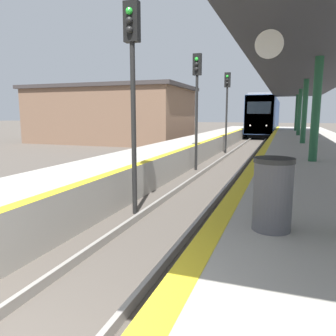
% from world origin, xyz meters
% --- Properties ---
extents(train, '(2.74, 23.94, 4.56)m').
position_xyz_m(train, '(0.00, 42.91, 2.32)').
color(train, black).
rests_on(train, ground).
extents(signal_near, '(0.36, 0.31, 5.05)m').
position_xyz_m(signal_near, '(-1.01, 5.77, 3.50)').
color(signal_near, black).
rests_on(signal_near, ground).
extents(signal_mid, '(0.36, 0.31, 5.05)m').
position_xyz_m(signal_mid, '(-1.25, 12.66, 3.50)').
color(signal_mid, black).
rests_on(signal_mid, ground).
extents(signal_far, '(0.36, 0.31, 5.05)m').
position_xyz_m(signal_far, '(-1.11, 19.56, 3.50)').
color(signal_far, black).
rests_on(signal_far, ground).
extents(station_canopy, '(4.20, 34.48, 3.41)m').
position_xyz_m(station_canopy, '(3.33, 16.66, 4.26)').
color(station_canopy, '#1E5133').
rests_on(station_canopy, platform_right).
extents(trash_bin, '(0.51, 0.51, 0.94)m').
position_xyz_m(trash_bin, '(2.36, 2.79, 1.49)').
color(trash_bin, '#4C4C51').
rests_on(trash_bin, platform_right).
extents(station_building, '(13.87, 8.40, 4.89)m').
position_xyz_m(station_building, '(-12.24, 24.75, 2.46)').
color(station_building, brown).
rests_on(station_building, ground).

